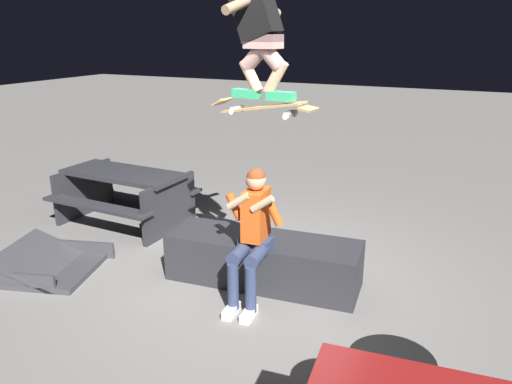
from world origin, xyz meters
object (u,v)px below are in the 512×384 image
object	(u,v)px
kicker_ramp	(51,266)
picnic_table_back	(124,189)
skateboard	(263,107)
ledge_box_main	(263,260)
person_sitting_on_ledge	(252,230)
skater_airborne	(258,28)

from	to	relation	value
kicker_ramp	picnic_table_back	xyz separation A→B (m)	(0.21, -1.57, 0.43)
skateboard	picnic_table_back	distance (m)	3.13
skateboard	kicker_ramp	size ratio (longest dim) A/B	0.88
ledge_box_main	picnic_table_back	size ratio (longest dim) A/B	1.17
person_sitting_on_ledge	kicker_ramp	distance (m)	2.45
picnic_table_back	skateboard	bearing A→B (deg)	158.16
ledge_box_main	skater_airborne	bearing A→B (deg)	102.12
skater_airborne	skateboard	bearing A→B (deg)	174.48
picnic_table_back	skater_airborne	bearing A→B (deg)	157.82
person_sitting_on_ledge	kicker_ramp	size ratio (longest dim) A/B	1.14
kicker_ramp	skater_airborne	bearing A→B (deg)	-166.97
skateboard	skater_airborne	bearing A→B (deg)	-5.52
skateboard	skater_airborne	world-z (taller)	skater_airborne
person_sitting_on_ledge	skateboard	size ratio (longest dim) A/B	1.30
ledge_box_main	picnic_table_back	world-z (taller)	picnic_table_back
ledge_box_main	person_sitting_on_ledge	bearing A→B (deg)	97.46
person_sitting_on_ledge	skater_airborne	bearing A→B (deg)	-95.70
person_sitting_on_ledge	kicker_ramp	xyz separation A→B (m)	(2.31, 0.44, -0.68)
person_sitting_on_ledge	skateboard	distance (m)	1.18
skater_airborne	kicker_ramp	size ratio (longest dim) A/B	0.95
person_sitting_on_ledge	skater_airborne	size ratio (longest dim) A/B	1.20
person_sitting_on_ledge	picnic_table_back	distance (m)	2.77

